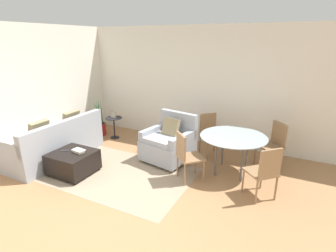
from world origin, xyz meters
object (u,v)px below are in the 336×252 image
Objects in this scene: couch at (55,144)px; potted_plant at (99,126)px; ottoman at (73,162)px; side_table at (114,124)px; dining_chair_far_left at (210,131)px; armchair at (169,143)px; dining_chair_near_right at (265,170)px; dining_chair_near_left at (186,154)px; book_stack at (78,151)px; dining_table at (233,140)px; picture_frame at (113,115)px; dining_chair_far_right at (274,142)px; tv_remote_primary at (65,151)px.

potted_plant is (-0.13, 1.52, -0.06)m from couch.
ottoman is 1.39× the size of side_table.
couch reaches higher than ottoman.
dining_chair_far_left is (2.01, 2.03, 0.29)m from ottoman.
dining_chair_far_left is (0.65, 0.69, 0.14)m from armchair.
dining_chair_near_left is at bearing 180.00° from dining_chair_near_right.
dining_table is at bearing 27.03° from book_stack.
ottoman is at bearing -152.84° from dining_table.
side_table is at bearing 155.09° from dining_chair_near_left.
picture_frame is 0.13× the size of dining_table.
book_stack is 1.89m from side_table.
dining_chair_near_right is at bearing -90.00° from dining_chair_far_right.
picture_frame is 3.97m from dining_chair_near_right.
ottoman is 0.25m from book_stack.
dining_chair_near_left is 1.32m from dining_chair_near_right.
couch is 4.52m from dining_chair_far_right.
picture_frame is (0.39, 1.52, 0.32)m from couch.
dining_chair_near_left reaches higher than dining_table.
potted_plant is 1.13× the size of dining_chair_far_right.
dining_chair_far_right reaches higher than dining_table.
dining_chair_near_right reaches higher than tv_remote_primary.
dining_chair_near_left is 1.32m from dining_chair_far_left.
couch is 1.53m from potted_plant.
picture_frame reaches higher than tv_remote_primary.
tv_remote_primary is 2.98m from dining_chair_far_left.
ottoman is 0.84× the size of dining_chair_far_right.
dining_chair_far_right is (1.97, 0.69, 0.14)m from armchair.
dining_chair_far_right is (3.50, 2.03, 0.09)m from tv_remote_primary.
dining_chair_near_right is at bearing 11.38° from book_stack.
ottoman is at bearing -134.74° from dining_chair_far_left.
armchair is at bearing -16.03° from side_table.
picture_frame is at bearing 163.12° from dining_chair_near_right.
dining_chair_near_left is (2.87, 0.36, 0.21)m from couch.
couch is at bearing 153.26° from tv_remote_primary.
dining_chair_near_left is 1.00× the size of dining_chair_far_left.
tv_remote_primary is 0.15× the size of dining_chair_near_right.
ottoman is 1.96m from picture_frame.
side_table is 0.24m from picture_frame.
dining_chair_far_left is (1.90, 1.97, 0.06)m from book_stack.
dining_chair_near_left is (3.00, -1.16, 0.27)m from potted_plant.
tv_remote_primary is 2.30m from dining_chair_near_left.
dining_table is 0.94m from dining_chair_near_left.
side_table reaches higher than tv_remote_primary.
armchair is at bearing -178.63° from dining_table.
couch is at bearing -149.64° from dining_chair_far_left.
couch is 2.28× the size of dining_chair_near_left.
dining_chair_far_left is (2.87, 1.68, 0.21)m from couch.
dining_chair_far_right is at bearing 90.00° from dining_chair_near_right.
book_stack is 2.13m from potted_plant.
couch is 2.28× the size of dining_chair_far_right.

